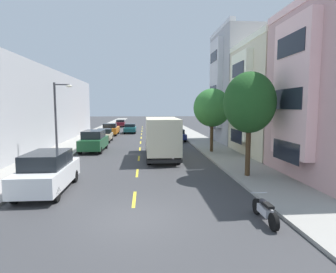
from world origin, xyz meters
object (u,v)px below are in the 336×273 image
(street_lamp, at_px, (58,115))
(parked_sedan_navy, at_px, (177,135))
(parked_suv_charcoal, at_px, (164,122))
(parked_motorcycle, at_px, (265,211))
(parked_hatchback_champagne, at_px, (104,135))
(moving_teal_sedan, at_px, (130,128))
(parked_pickup_orange, at_px, (111,129))
(street_tree_second, at_px, (212,108))
(parked_wagon_sky, at_px, (162,121))
(parked_suv_white, at_px, (48,171))
(street_tree_nearest, at_px, (249,103))
(parked_sedan_burgundy, at_px, (120,123))
(delivery_box_truck, at_px, (161,135))
(parked_suv_forest, at_px, (94,141))

(street_lamp, height_order, parked_sedan_navy, street_lamp)
(parked_suv_charcoal, bearing_deg, parked_motorcycle, -89.48)
(street_lamp, relative_size, parked_hatchback_champagne, 1.43)
(moving_teal_sedan, distance_m, parked_motorcycle, 35.40)
(parked_pickup_orange, distance_m, parked_motorcycle, 33.04)
(street_tree_second, distance_m, parked_wagon_sky, 40.14)
(parked_suv_charcoal, relative_size, moving_teal_sedan, 1.08)
(parked_sedan_navy, distance_m, parked_wagon_sky, 30.73)
(parked_motorcycle, bearing_deg, parked_suv_white, 153.88)
(street_tree_nearest, relative_size, parked_sedan_burgundy, 1.31)
(parked_sedan_burgundy, relative_size, parked_wagon_sky, 0.96)
(delivery_box_truck, distance_m, parked_suv_charcoal, 34.28)
(parked_suv_white, bearing_deg, street_tree_second, 44.85)
(street_tree_nearest, xyz_separation_m, parked_suv_white, (-10.61, -1.75, -3.34))
(parked_pickup_orange, relative_size, parked_motorcycle, 2.60)
(parked_suv_charcoal, bearing_deg, parked_suv_white, -101.32)
(delivery_box_truck, height_order, parked_sedan_burgundy, delivery_box_truck)
(parked_wagon_sky, bearing_deg, delivery_box_truck, -93.45)
(parked_suv_forest, bearing_deg, street_tree_second, -9.79)
(parked_hatchback_champagne, bearing_deg, parked_motorcycle, -69.26)
(parked_suv_forest, bearing_deg, parked_motorcycle, -61.92)
(street_tree_second, distance_m, parked_sedan_navy, 10.00)
(street_lamp, xyz_separation_m, parked_pickup_orange, (1.51, 19.64, -2.70))
(street_lamp, height_order, parked_suv_white, street_lamp)
(parked_sedan_navy, bearing_deg, street_tree_nearest, -83.40)
(street_lamp, bearing_deg, parked_suv_forest, 69.81)
(delivery_box_truck, bearing_deg, parked_wagon_sky, 86.55)
(street_tree_nearest, distance_m, delivery_box_truck, 8.50)
(parked_suv_forest, distance_m, moving_teal_sedan, 18.17)
(parked_suv_charcoal, relative_size, parked_suv_forest, 1.00)
(parked_sedan_navy, height_order, parked_suv_forest, parked_suv_forest)
(street_tree_second, height_order, parked_suv_forest, street_tree_second)
(street_lamp, bearing_deg, parked_pickup_orange, 85.61)
(street_tree_second, relative_size, delivery_box_truck, 0.71)
(parked_suv_charcoal, height_order, parked_sedan_burgundy, parked_suv_charcoal)
(street_tree_second, bearing_deg, parked_suv_forest, 170.21)
(street_tree_second, bearing_deg, delivery_box_truck, -155.50)
(parked_suv_forest, distance_m, parked_wagon_sky, 39.07)
(street_tree_second, height_order, parked_hatchback_champagne, street_tree_second)
(parked_pickup_orange, xyz_separation_m, parked_hatchback_champagne, (0.11, -7.84, -0.07))
(street_tree_second, height_order, street_lamp, street_lamp)
(street_tree_second, bearing_deg, moving_teal_sedan, 112.46)
(parked_suv_white, relative_size, parked_pickup_orange, 0.90)
(parked_sedan_navy, bearing_deg, street_tree_second, -77.26)
(street_lamp, xyz_separation_m, parked_suv_forest, (1.72, 4.68, -2.54))
(parked_sedan_burgundy, xyz_separation_m, moving_teal_sedan, (2.69, -14.03, 0.00))
(parked_pickup_orange, xyz_separation_m, parked_motorcycle, (9.17, -31.74, -0.42))
(delivery_box_truck, height_order, parked_suv_charcoal, delivery_box_truck)
(street_tree_nearest, bearing_deg, parked_wagon_sky, 92.43)
(parked_hatchback_champagne, relative_size, parked_motorcycle, 1.95)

